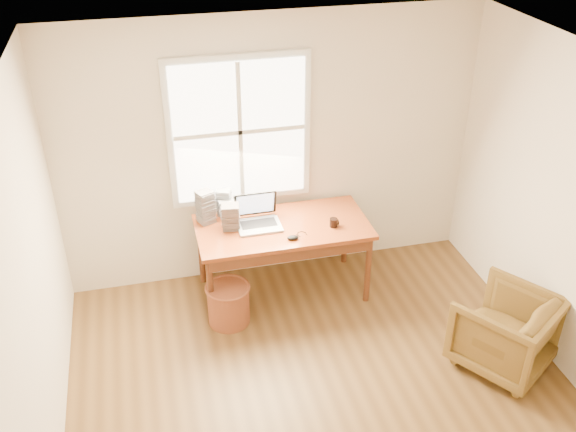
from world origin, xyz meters
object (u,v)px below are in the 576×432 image
(laptop, at_px, (259,214))
(wicker_stool, at_px, (229,304))
(desk, at_px, (283,227))
(cd_stack_a, at_px, (224,202))
(armchair, at_px, (505,331))
(coffee_mug, at_px, (334,223))

(laptop, bearing_deg, wicker_stool, -136.99)
(desk, distance_m, cd_stack_a, 0.61)
(desk, bearing_deg, wicker_stool, -150.34)
(desk, relative_size, laptop, 4.00)
(armchair, xyz_separation_m, cd_stack_a, (-2.04, 1.74, 0.55))
(armchair, distance_m, cd_stack_a, 2.73)
(desk, height_order, cd_stack_a, cd_stack_a)
(armchair, relative_size, laptop, 1.83)
(coffee_mug, relative_size, cd_stack_a, 0.32)
(armchair, xyz_separation_m, laptop, (-1.77, 1.42, 0.56))
(desk, xyz_separation_m, cd_stack_a, (-0.49, 0.33, 0.15))
(wicker_stool, height_order, cd_stack_a, cd_stack_a)
(armchair, distance_m, coffee_mug, 1.74)
(coffee_mug, bearing_deg, cd_stack_a, 144.66)
(desk, relative_size, coffee_mug, 19.43)
(desk, xyz_separation_m, armchair, (1.55, -1.41, -0.40))
(armchair, height_order, coffee_mug, coffee_mug)
(wicker_stool, distance_m, cd_stack_a, 0.96)
(wicker_stool, bearing_deg, armchair, -26.65)
(wicker_stool, bearing_deg, desk, 29.66)
(armchair, relative_size, cd_stack_a, 2.83)
(armchair, xyz_separation_m, wicker_stool, (-2.14, 1.07, -0.14))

